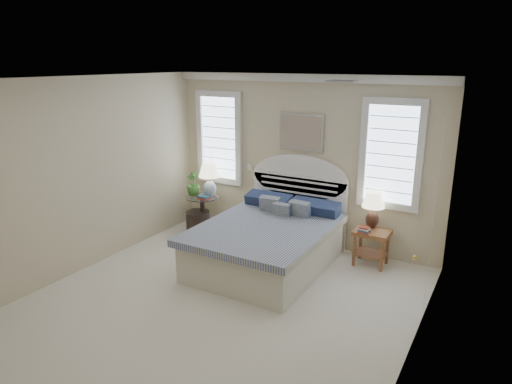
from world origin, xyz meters
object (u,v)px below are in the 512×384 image
at_px(floor_pot, 198,222).
at_px(lamp_right, 373,206).
at_px(side_table_left, 202,210).
at_px(bed, 270,239).
at_px(lamp_left, 209,176).
at_px(nightstand_right, 372,240).

distance_m(floor_pot, lamp_right, 3.04).
bearing_deg(floor_pot, side_table_left, 55.47).
xyz_separation_m(bed, lamp_left, (-1.55, 0.70, 0.61)).
bearing_deg(nightstand_right, floor_pot, -176.71).
bearing_deg(side_table_left, floor_pot, -124.53).
xyz_separation_m(floor_pot, lamp_left, (0.15, 0.18, 0.81)).
xyz_separation_m(side_table_left, lamp_left, (0.10, 0.10, 0.61)).
bearing_deg(side_table_left, bed, -19.74).
height_order(side_table_left, lamp_left, lamp_left).
height_order(side_table_left, nightstand_right, side_table_left).
bearing_deg(nightstand_right, lamp_left, 179.94).
relative_size(nightstand_right, lamp_right, 0.98).
xyz_separation_m(bed, floor_pot, (-1.70, 0.52, -0.20)).
bearing_deg(bed, side_table_left, 160.26).
relative_size(side_table_left, floor_pot, 1.53).
relative_size(bed, lamp_right, 4.20).
height_order(nightstand_right, lamp_right, lamp_right).
xyz_separation_m(nightstand_right, floor_pot, (-3.00, -0.17, -0.20)).
bearing_deg(side_table_left, lamp_right, 4.81).
bearing_deg(floor_pot, nightstand_right, 3.29).
xyz_separation_m(side_table_left, nightstand_right, (2.95, 0.10, -0.00)).
relative_size(bed, side_table_left, 3.61).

